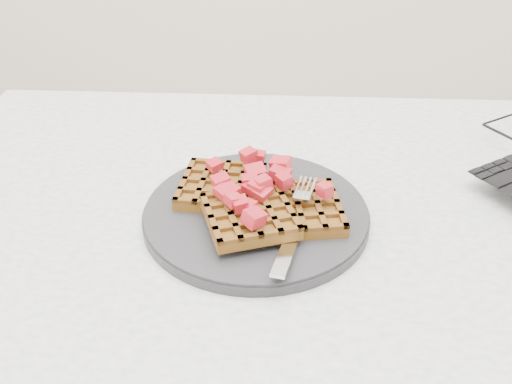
% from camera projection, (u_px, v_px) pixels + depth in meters
% --- Properties ---
extents(table, '(1.20, 0.80, 0.75)m').
position_uv_depth(table, '(352.00, 304.00, 0.74)').
color(table, silver).
rests_on(table, ground).
extents(plate, '(0.28, 0.28, 0.02)m').
position_uv_depth(plate, '(256.00, 214.00, 0.70)').
color(plate, '#252528').
rests_on(plate, table).
extents(waffles, '(0.21, 0.19, 0.03)m').
position_uv_depth(waffles, '(256.00, 203.00, 0.69)').
color(waffles, brown).
rests_on(waffles, plate).
extents(strawberry_pile, '(0.15, 0.15, 0.02)m').
position_uv_depth(strawberry_pile, '(256.00, 182.00, 0.67)').
color(strawberry_pile, '#970210').
rests_on(strawberry_pile, waffles).
extents(fork, '(0.06, 0.18, 0.02)m').
position_uv_depth(fork, '(296.00, 225.00, 0.65)').
color(fork, silver).
rests_on(fork, plate).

